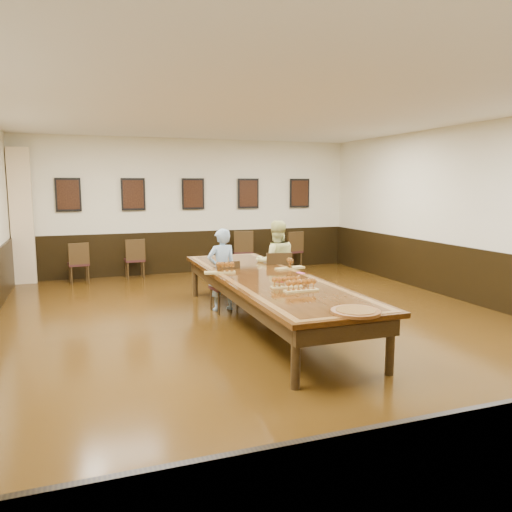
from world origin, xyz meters
name	(u,v)px	position (x,y,z in m)	size (l,w,h in m)	color
floor	(267,326)	(0.00, 0.00, -0.01)	(8.00, 10.00, 0.02)	black
ceiling	(268,108)	(0.00, 0.00, 3.21)	(8.00, 10.00, 0.02)	white
wall_back	(193,206)	(0.00, 5.01, 1.60)	(8.00, 0.02, 3.20)	beige
wall_right	(481,215)	(4.01, 0.00, 1.60)	(0.02, 10.00, 3.20)	beige
chair_man	(224,286)	(-0.38, 1.04, 0.44)	(0.41, 0.45, 0.88)	#331617
chair_woman	(277,278)	(0.65, 1.21, 0.48)	(0.45, 0.49, 0.95)	#331617
spare_chair_a	(78,263)	(-2.66, 4.47, 0.45)	(0.42, 0.46, 0.89)	#331617
spare_chair_b	(134,259)	(-1.46, 4.61, 0.46)	(0.43, 0.47, 0.91)	#331617
spare_chair_c	(243,250)	(1.20, 4.75, 0.50)	(0.47, 0.51, 1.00)	#331617
spare_chair_d	(291,250)	(2.44, 4.63, 0.48)	(0.45, 0.49, 0.96)	#331617
person_man	(222,270)	(-0.39, 1.13, 0.70)	(0.51, 0.34, 1.40)	#4A86BA
person_woman	(276,262)	(0.67, 1.31, 0.75)	(0.74, 0.58, 1.49)	#EEF196
pink_phone	(301,273)	(0.60, 0.11, 0.76)	(0.07, 0.13, 0.01)	#EE4FB0
curtain	(22,216)	(-3.75, 4.82, 1.45)	(0.45, 0.18, 2.90)	beige
wainscoting	(267,293)	(0.00, 0.00, 0.50)	(8.00, 10.00, 1.00)	black
conference_table	(267,286)	(0.00, 0.00, 0.61)	(1.40, 5.00, 0.76)	black
posters	(193,194)	(0.00, 4.94, 1.90)	(6.14, 0.04, 0.74)	black
flight_a	(222,268)	(-0.55, 0.52, 0.83)	(0.50, 0.25, 0.18)	#A28844
flight_b	(290,264)	(0.60, 0.52, 0.84)	(0.52, 0.25, 0.19)	#A28844
flight_c	(286,283)	(-0.05, -0.83, 0.82)	(0.43, 0.17, 0.16)	#A28844
flight_d	(301,286)	(0.04, -1.12, 0.83)	(0.45, 0.14, 0.17)	#A28844
red_plate_grp	(280,280)	(0.06, -0.35, 0.76)	(0.20, 0.20, 0.03)	red
carved_platter	(356,312)	(0.13, -2.31, 0.77)	(0.69, 0.69, 0.04)	#582D11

